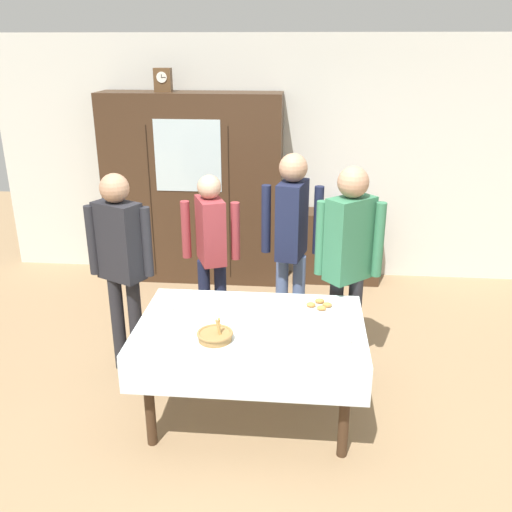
{
  "coord_description": "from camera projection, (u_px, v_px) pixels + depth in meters",
  "views": [
    {
      "loc": [
        0.35,
        -3.62,
        2.6
      ],
      "look_at": [
        0.0,
        0.2,
        1.12
      ],
      "focal_mm": 38.93,
      "sensor_mm": 36.0,
      "label": 1
    }
  ],
  "objects": [
    {
      "name": "pastry_plate",
      "position": [
        319.0,
        306.0,
        4.09
      ],
      "size": [
        0.28,
        0.28,
        0.05
      ],
      "color": "white",
      "rests_on": "dining_table"
    },
    {
      "name": "dining_table",
      "position": [
        250.0,
        339.0,
        3.88
      ],
      "size": [
        1.58,
        1.04,
        0.77
      ],
      "color": "#3D2819",
      "rests_on": "ground"
    },
    {
      "name": "tea_cup_near_left",
      "position": [
        254.0,
        300.0,
        4.15
      ],
      "size": [
        0.13,
        0.13,
        0.06
      ],
      "color": "white",
      "rests_on": "dining_table"
    },
    {
      "name": "mantel_clock",
      "position": [
        163.0,
        80.0,
        5.82
      ],
      "size": [
        0.18,
        0.11,
        0.24
      ],
      "color": "brown",
      "rests_on": "wall_cabinet"
    },
    {
      "name": "back_wall",
      "position": [
        275.0,
        160.0,
        6.31
      ],
      "size": [
        6.4,
        0.1,
        2.7
      ],
      "primitive_type": "cube",
      "color": "silver",
      "rests_on": "ground"
    },
    {
      "name": "ground_plane",
      "position": [
        254.0,
        398.0,
        4.33
      ],
      "size": [
        12.0,
        12.0,
        0.0
      ],
      "primitive_type": "plane",
      "color": "#997A56",
      "rests_on": "ground"
    },
    {
      "name": "person_behind_table_left",
      "position": [
        349.0,
        253.0,
        4.27
      ],
      "size": [
        0.52,
        0.39,
        1.76
      ],
      "color": "#232328",
      "rests_on": "ground"
    },
    {
      "name": "bookshelf_low",
      "position": [
        336.0,
        246.0,
        6.36
      ],
      "size": [
        0.98,
        0.35,
        0.83
      ],
      "color": "#3D2819",
      "rests_on": "ground"
    },
    {
      "name": "book_stack",
      "position": [
        338.0,
        207.0,
        6.19
      ],
      "size": [
        0.16,
        0.21,
        0.12
      ],
      "color": "#2D5184",
      "rests_on": "bookshelf_low"
    },
    {
      "name": "tea_cup_mid_right",
      "position": [
        300.0,
        350.0,
        3.48
      ],
      "size": [
        0.13,
        0.13,
        0.06
      ],
      "color": "white",
      "rests_on": "dining_table"
    },
    {
      "name": "tea_cup_near_right",
      "position": [
        168.0,
        310.0,
        4.0
      ],
      "size": [
        0.13,
        0.13,
        0.06
      ],
      "color": "white",
      "rests_on": "dining_table"
    },
    {
      "name": "person_near_right_end",
      "position": [
        292.0,
        233.0,
        4.73
      ],
      "size": [
        0.52,
        0.4,
        1.76
      ],
      "color": "slate",
      "rests_on": "ground"
    },
    {
      "name": "tea_cup_far_left",
      "position": [
        300.0,
        327.0,
        3.77
      ],
      "size": [
        0.13,
        0.13,
        0.06
      ],
      "color": "white",
      "rests_on": "dining_table"
    },
    {
      "name": "wall_cabinet",
      "position": [
        194.0,
        190.0,
        6.22
      ],
      "size": [
        1.97,
        0.46,
        2.11
      ],
      "color": "#3D2819",
      "rests_on": "ground"
    },
    {
      "name": "person_beside_shelf",
      "position": [
        211.0,
        243.0,
        4.91
      ],
      "size": [
        0.52,
        0.41,
        1.55
      ],
      "color": "#191E38",
      "rests_on": "ground"
    },
    {
      "name": "tea_cup_front_edge",
      "position": [
        171.0,
        321.0,
        3.85
      ],
      "size": [
        0.13,
        0.13,
        0.06
      ],
      "color": "white",
      "rests_on": "dining_table"
    },
    {
      "name": "spoon_far_left",
      "position": [
        221.0,
        319.0,
        3.92
      ],
      "size": [
        0.12,
        0.02,
        0.01
      ],
      "color": "silver",
      "rests_on": "dining_table"
    },
    {
      "name": "spoon_far_right",
      "position": [
        285.0,
        320.0,
        3.91
      ],
      "size": [
        0.12,
        0.02,
        0.01
      ],
      "color": "silver",
      "rests_on": "dining_table"
    },
    {
      "name": "person_behind_table_right",
      "position": [
        121.0,
        255.0,
        4.38
      ],
      "size": [
        0.52,
        0.34,
        1.68
      ],
      "color": "#232328",
      "rests_on": "ground"
    },
    {
      "name": "bread_basket",
      "position": [
        215.0,
        335.0,
        3.64
      ],
      "size": [
        0.24,
        0.24,
        0.16
      ],
      "color": "#9E7542",
      "rests_on": "dining_table"
    },
    {
      "name": "tea_cup_mid_left",
      "position": [
        343.0,
        341.0,
        3.59
      ],
      "size": [
        0.13,
        0.13,
        0.06
      ],
      "color": "white",
      "rests_on": "dining_table"
    },
    {
      "name": "spoon_mid_left",
      "position": [
        181.0,
        297.0,
        4.26
      ],
      "size": [
        0.12,
        0.02,
        0.01
      ],
      "color": "silver",
      "rests_on": "dining_table"
    }
  ]
}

